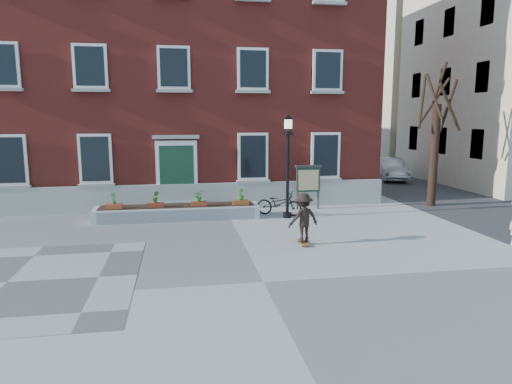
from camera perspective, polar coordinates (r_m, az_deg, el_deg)
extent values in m
plane|color=#99999B|center=(11.03, 0.93, -11.20)|extent=(100.00, 100.00, 0.00)
cube|color=#505053|center=(12.49, -28.68, -9.86)|extent=(6.00, 6.00, 0.01)
imported|color=black|center=(18.08, 2.90, -1.44)|extent=(1.90, 1.37, 0.95)
imported|color=silver|center=(29.40, 16.47, 2.77)|extent=(2.29, 4.25, 1.33)
cube|color=maroon|center=(24.24, -10.15, 14.31)|extent=(18.00, 10.00, 12.00)
cube|color=#A4A49F|center=(19.31, -9.78, -0.64)|extent=(18.00, 0.24, 1.10)
cube|color=gray|center=(19.27, -9.74, -2.02)|extent=(2.60, 0.80, 0.20)
cube|color=#9E9E99|center=(19.38, -9.76, -1.35)|extent=(2.20, 0.50, 0.20)
cube|color=white|center=(19.19, -9.87, 2.62)|extent=(1.70, 0.12, 2.50)
cube|color=#143925|center=(19.16, -9.87, 2.30)|extent=(1.40, 0.06, 2.30)
cube|color=gray|center=(19.04, -9.99, 6.79)|extent=(1.90, 0.25, 0.15)
cube|color=silver|center=(20.19, -28.43, 3.52)|extent=(1.30, 0.10, 2.00)
cube|color=black|center=(20.15, -28.47, 3.51)|extent=(1.08, 0.04, 1.78)
cube|color=gray|center=(20.25, -28.25, 0.52)|extent=(1.44, 0.20, 0.12)
cube|color=white|center=(20.21, -29.25, 13.71)|extent=(1.30, 0.10, 1.70)
cube|color=black|center=(20.16, -29.30, 13.72)|extent=(1.08, 0.04, 1.48)
cube|color=gray|center=(20.09, -29.09, 11.15)|extent=(1.44, 0.20, 0.12)
cube|color=silver|center=(19.40, -19.43, 3.93)|extent=(1.30, 0.10, 2.00)
cube|color=black|center=(19.35, -19.46, 3.91)|extent=(1.08, 0.04, 1.78)
cube|color=#979792|center=(19.46, -19.29, 0.80)|extent=(1.44, 0.20, 0.12)
cube|color=white|center=(19.42, -20.03, 14.55)|extent=(1.30, 0.10, 1.70)
cube|color=black|center=(19.37, -20.06, 14.56)|extent=(1.08, 0.04, 1.48)
cube|color=gray|center=(19.29, -19.91, 11.88)|extent=(1.44, 0.20, 0.12)
cube|color=white|center=(19.14, -10.24, 15.04)|extent=(1.30, 0.10, 1.70)
cube|color=black|center=(19.09, -10.24, 15.06)|extent=(1.08, 0.04, 1.48)
cube|color=#9A9A95|center=(19.01, -10.16, 12.33)|extent=(1.44, 0.20, 0.12)
cube|color=white|center=(19.37, -0.38, 4.45)|extent=(1.30, 0.10, 2.00)
cube|color=black|center=(19.32, -0.36, 4.44)|extent=(1.08, 0.04, 1.78)
cube|color=#ABACA6|center=(19.43, -0.35, 1.32)|extent=(1.44, 0.20, 0.12)
cube|color=white|center=(19.39, -0.40, 15.11)|extent=(1.30, 0.10, 1.70)
cube|color=black|center=(19.34, -0.37, 15.13)|extent=(1.08, 0.04, 1.48)
cube|color=#9C9D97|center=(19.26, -0.36, 12.44)|extent=(1.44, 0.20, 0.12)
cube|color=gray|center=(19.78, -0.38, 22.91)|extent=(1.44, 0.20, 0.12)
cube|color=white|center=(20.13, 8.67, 4.54)|extent=(1.30, 0.10, 2.00)
cube|color=black|center=(20.08, 8.72, 4.52)|extent=(1.08, 0.04, 1.78)
cube|color=gray|center=(20.19, 8.65, 1.52)|extent=(1.44, 0.20, 0.12)
cube|color=silver|center=(20.15, 8.93, 14.79)|extent=(1.30, 0.10, 1.70)
cube|color=black|center=(20.10, 8.98, 14.80)|extent=(1.08, 0.04, 1.48)
cube|color=gray|center=(20.03, 8.92, 12.21)|extent=(1.44, 0.20, 0.12)
cube|color=#A5A5A0|center=(20.52, 9.20, 22.30)|extent=(1.44, 0.20, 0.12)
cube|color=silver|center=(17.72, -9.76, -2.53)|extent=(6.20, 1.10, 0.50)
cube|color=#BDBDBD|center=(17.17, -9.76, -2.92)|extent=(5.80, 0.02, 0.40)
cube|color=black|center=(17.67, -9.78, -1.74)|extent=(5.80, 0.90, 0.06)
cube|color=#923C1F|center=(17.57, -17.31, -1.77)|extent=(0.60, 0.25, 0.20)
imported|color=#27641E|center=(17.51, -17.36, -0.72)|extent=(0.24, 0.24, 0.45)
cube|color=maroon|center=(17.43, -12.42, -1.64)|extent=(0.60, 0.25, 0.20)
imported|color=#2C611D|center=(17.37, -12.46, -0.59)|extent=(0.25, 0.25, 0.45)
cube|color=maroon|center=(17.42, -7.16, -1.50)|extent=(0.60, 0.25, 0.20)
imported|color=#27691F|center=(17.36, -7.18, -0.45)|extent=(0.40, 0.40, 0.45)
cube|color=brown|center=(17.56, -1.93, -1.35)|extent=(0.60, 0.25, 0.20)
imported|color=#28651E|center=(17.50, -1.94, -0.30)|extent=(0.25, 0.25, 0.45)
cylinder|color=black|center=(21.23, 21.36, 4.25)|extent=(0.36, 0.36, 4.40)
cylinder|color=black|center=(21.43, 22.88, 9.79)|extent=(0.12, 1.12, 2.23)
cylinder|color=black|center=(21.71, 21.41, 10.57)|extent=(1.18, 0.49, 1.97)
cylinder|color=black|center=(21.24, 20.08, 10.67)|extent=(0.88, 1.14, 2.35)
cylinder|color=black|center=(20.84, 21.37, 11.13)|extent=(0.60, 0.77, 1.90)
cylinder|color=#2F2115|center=(20.74, 23.09, 9.69)|extent=(1.39, 0.55, 1.95)
cylinder|color=black|center=(21.41, 22.06, 12.76)|extent=(0.43, 0.48, 1.58)
cube|color=#39393C|center=(31.63, 16.53, 2.01)|extent=(8.00, 36.00, 0.01)
cube|color=beige|center=(41.34, 19.65, 12.55)|extent=(10.00, 11.00, 13.00)
cube|color=black|center=(25.76, 25.96, 5.42)|extent=(0.08, 1.00, 1.50)
cube|color=black|center=(28.43, 22.22, 5.96)|extent=(0.08, 1.00, 1.50)
cube|color=black|center=(31.19, 19.12, 6.39)|extent=(0.08, 1.00, 1.50)
cube|color=black|center=(25.80, 26.50, 12.74)|extent=(0.08, 1.00, 1.50)
cube|color=black|center=(28.46, 22.64, 12.60)|extent=(0.08, 1.00, 1.50)
cube|color=black|center=(31.22, 19.46, 12.44)|extent=(0.08, 1.00, 1.50)
cube|color=black|center=(26.23, 27.04, 19.71)|extent=(0.08, 1.00, 1.50)
cube|color=black|center=(28.85, 23.07, 18.94)|extent=(0.08, 1.00, 1.50)
cube|color=black|center=(31.57, 19.79, 18.24)|extent=(0.08, 1.00, 1.50)
cylinder|color=black|center=(17.75, 3.92, -2.89)|extent=(0.32, 0.32, 0.20)
cylinder|color=black|center=(17.49, 3.97, 1.91)|extent=(0.12, 0.12, 3.20)
cone|color=black|center=(17.35, 4.04, 7.65)|extent=(0.40, 0.40, 0.30)
cube|color=beige|center=(17.34, 4.05, 8.48)|extent=(0.24, 0.24, 0.34)
cone|color=black|center=(17.34, 4.06, 9.30)|extent=(0.40, 0.40, 0.16)
cylinder|color=black|center=(19.18, 5.23, 0.45)|extent=(0.08, 0.08, 1.80)
cylinder|color=#1B3625|center=(19.43, 7.80, 0.52)|extent=(0.08, 0.08, 1.80)
cube|color=#1A3422|center=(19.25, 6.54, 1.51)|extent=(1.00, 0.10, 1.00)
cube|color=beige|center=(19.19, 6.59, 1.49)|extent=(0.85, 0.02, 0.85)
cube|color=#36322F|center=(19.18, 6.57, 3.20)|extent=(1.10, 0.16, 0.10)
cube|color=brown|center=(14.16, 5.91, -6.29)|extent=(0.22, 0.78, 0.03)
cylinder|color=black|center=(13.89, 5.86, -6.75)|extent=(0.03, 0.05, 0.05)
cylinder|color=black|center=(13.93, 6.57, -6.71)|extent=(0.03, 0.05, 0.05)
cylinder|color=black|center=(14.41, 5.26, -6.15)|extent=(0.03, 0.05, 0.05)
cylinder|color=black|center=(14.45, 5.95, -6.11)|extent=(0.03, 0.05, 0.05)
imported|color=black|center=(13.97, 5.96, -3.25)|extent=(1.08, 0.77, 1.51)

